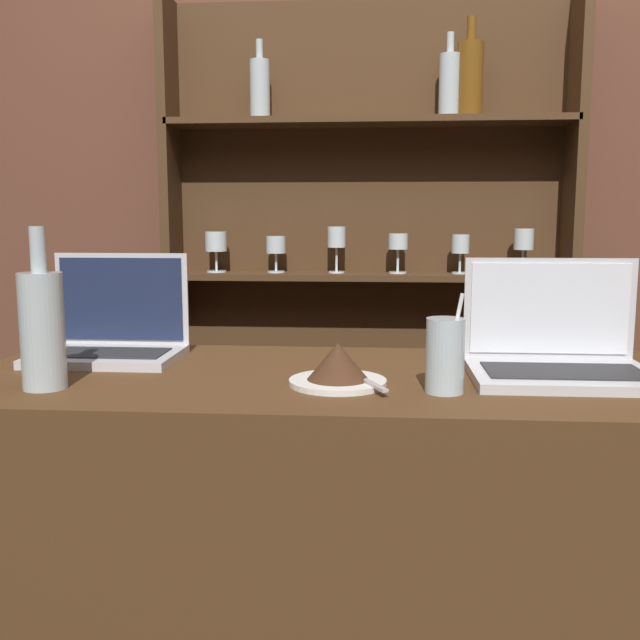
# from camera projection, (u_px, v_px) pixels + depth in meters

# --- Properties ---
(bar_counter) EXTENTS (1.62, 0.57, 0.96)m
(bar_counter) POSITION_uv_depth(u_px,v_px,m) (387.00, 612.00, 1.41)
(bar_counter) COLOR #4C3019
(bar_counter) RESTS_ON ground_plane
(back_wall) EXTENTS (7.00, 0.06, 2.70)m
(back_wall) POSITION_uv_depth(u_px,v_px,m) (386.00, 188.00, 2.37)
(back_wall) COLOR brown
(back_wall) RESTS_ON ground_plane
(back_shelf) EXTENTS (1.30, 0.18, 1.94)m
(back_shelf) POSITION_uv_depth(u_px,v_px,m) (368.00, 290.00, 2.35)
(back_shelf) COLOR #472D19
(back_shelf) RESTS_ON ground_plane
(laptop_near) EXTENTS (0.29, 0.21, 0.22)m
(laptop_near) POSITION_uv_depth(u_px,v_px,m) (112.00, 335.00, 1.51)
(laptop_near) COLOR silver
(laptop_near) RESTS_ON bar_counter
(laptop_far) EXTENTS (0.33, 0.25, 0.22)m
(laptop_far) POSITION_uv_depth(u_px,v_px,m) (558.00, 352.00, 1.34)
(laptop_far) COLOR silver
(laptop_far) RESTS_ON bar_counter
(cake_plate) EXTENTS (0.18, 0.18, 0.08)m
(cake_plate) POSITION_uv_depth(u_px,v_px,m) (338.00, 367.00, 1.26)
(cake_plate) COLOR white
(cake_plate) RESTS_ON bar_counter
(water_glass) EXTENTS (0.07, 0.07, 0.17)m
(water_glass) POSITION_uv_depth(u_px,v_px,m) (445.00, 355.00, 1.21)
(water_glass) COLOR silver
(water_glass) RESTS_ON bar_counter
(wine_bottle_clear) EXTENTS (0.08, 0.08, 0.28)m
(wine_bottle_clear) POSITION_uv_depth(u_px,v_px,m) (42.00, 327.00, 1.23)
(wine_bottle_clear) COLOR #B2C1C6
(wine_bottle_clear) RESTS_ON bar_counter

